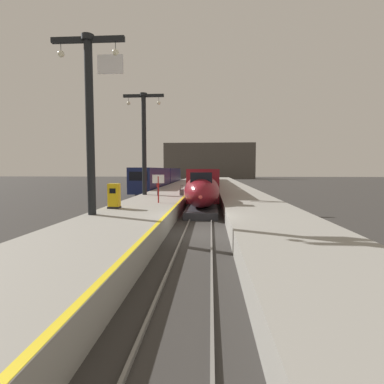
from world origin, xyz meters
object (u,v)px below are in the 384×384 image
object	(u,v)px
station_column_mid	(144,135)
passenger_near_edge	(158,185)
rolling_suitcase	(182,192)
ticket_machine_yellow	(114,197)
regional_train_adjacent	(162,177)
departure_info_board	(158,183)
station_column_near	(90,107)
highspeed_train_main	(206,179)

from	to	relation	value
station_column_mid	passenger_near_edge	bearing A→B (deg)	-35.36
rolling_suitcase	ticket_machine_yellow	xyz separation A→B (m)	(-3.45, -9.72, 0.44)
regional_train_adjacent	departure_info_board	bearing A→B (deg)	-81.28
passenger_near_edge	departure_info_board	distance (m)	6.13
passenger_near_edge	ticket_machine_yellow	world-z (taller)	passenger_near_edge
passenger_near_edge	departure_info_board	world-z (taller)	departure_info_board
station_column_near	station_column_mid	distance (m)	13.24
rolling_suitcase	regional_train_adjacent	bearing A→B (deg)	103.37
station_column_mid	rolling_suitcase	world-z (taller)	station_column_mid
regional_train_adjacent	departure_info_board	distance (m)	31.96
highspeed_train_main	departure_info_board	distance (m)	25.97
ticket_machine_yellow	departure_info_board	world-z (taller)	departure_info_board
station_column_near	departure_info_board	distance (m)	7.99
departure_info_board	regional_train_adjacent	bearing A→B (deg)	98.72
highspeed_train_main	departure_info_board	world-z (taller)	highspeed_train_main
passenger_near_edge	station_column_mid	bearing A→B (deg)	144.64
station_column_mid	highspeed_train_main	bearing A→B (deg)	72.46
regional_train_adjacent	ticket_machine_yellow	world-z (taller)	regional_train_adjacent
station_column_near	station_column_mid	bearing A→B (deg)	90.23
ticket_machine_yellow	rolling_suitcase	bearing A→B (deg)	70.45
regional_train_adjacent	departure_info_board	size ratio (longest dim) A/B	17.26
station_column_near	ticket_machine_yellow	world-z (taller)	station_column_near
station_column_mid	passenger_near_edge	xyz separation A→B (m)	(1.53, -1.09, -4.94)
regional_train_adjacent	ticket_machine_yellow	size ratio (longest dim) A/B	22.87
departure_info_board	station_column_near	bearing A→B (deg)	-112.87
rolling_suitcase	station_column_mid	bearing A→B (deg)	168.71
station_column_near	departure_info_board	world-z (taller)	station_column_near
highspeed_train_main	ticket_machine_yellow	size ratio (longest dim) A/B	35.56
regional_train_adjacent	station_column_mid	world-z (taller)	station_column_mid
highspeed_train_main	departure_info_board	xyz separation A→B (m)	(-3.25, -25.76, 0.60)
highspeed_train_main	passenger_near_edge	distance (m)	20.23
regional_train_adjacent	rolling_suitcase	distance (m)	25.97
ticket_machine_yellow	highspeed_train_main	bearing A→B (deg)	79.22
regional_train_adjacent	ticket_machine_yellow	xyz separation A→B (m)	(2.55, -34.98, -0.34)
regional_train_adjacent	passenger_near_edge	size ratio (longest dim) A/B	21.66
passenger_near_edge	departure_info_board	size ratio (longest dim) A/B	0.80
highspeed_train_main	station_column_near	bearing A→B (deg)	-100.38
regional_train_adjacent	station_column_near	world-z (taller)	station_column_near
station_column_mid	ticket_machine_yellow	size ratio (longest dim) A/B	6.22
station_column_near	passenger_near_edge	distance (m)	13.19
highspeed_train_main	regional_train_adjacent	size ratio (longest dim) A/B	1.55
station_column_near	ticket_machine_yellow	size ratio (longest dim) A/B	6.05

